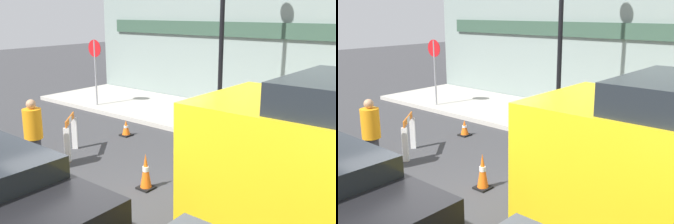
{
  "view_description": "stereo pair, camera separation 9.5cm",
  "coord_description": "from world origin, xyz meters",
  "views": [
    {
      "loc": [
        4.57,
        -3.98,
        3.4
      ],
      "look_at": [
        -1.38,
        3.21,
        1.0
      ],
      "focal_mm": 42.0,
      "sensor_mm": 36.0,
      "label": 1
    },
    {
      "loc": [
        4.64,
        -3.92,
        3.4
      ],
      "look_at": [
        -1.38,
        3.21,
        1.0
      ],
      "focal_mm": 42.0,
      "sensor_mm": 36.0,
      "label": 2
    }
  ],
  "objects": [
    {
      "name": "storefront_facade",
      "position": [
        0.0,
        8.05,
        2.75
      ],
      "size": [
        18.0,
        0.22,
        5.5
      ],
      "color": "gray",
      "rests_on": "ground_plane"
    },
    {
      "name": "stop_sign",
      "position": [
        -6.15,
        4.98,
        1.68
      ],
      "size": [
        0.6,
        0.06,
        2.31
      ],
      "rotation": [
        0.0,
        0.0,
        3.18
      ],
      "color": "gray",
      "rests_on": "sidewalk_slab"
    },
    {
      "name": "ground_plane",
      "position": [
        0.0,
        0.0,
        0.0
      ],
      "size": [
        60.0,
        60.0,
        0.0
      ],
      "primitive_type": "plane",
      "color": "#38383A"
    },
    {
      "name": "traffic_cone_2",
      "position": [
        0.24,
        3.85,
        0.3
      ],
      "size": [
        0.3,
        0.3,
        0.62
      ],
      "color": "black",
      "rests_on": "ground_plane"
    },
    {
      "name": "traffic_cone_0",
      "position": [
        -3.06,
        3.4,
        0.21
      ],
      "size": [
        0.3,
        0.3,
        0.45
      ],
      "color": "black",
      "rests_on": "ground_plane"
    },
    {
      "name": "sidewalk_slab",
      "position": [
        0.0,
        6.24,
        0.07
      ],
      "size": [
        18.0,
        3.48,
        0.14
      ],
      "color": "#ADA89E",
      "rests_on": "ground_plane"
    },
    {
      "name": "barricade_2",
      "position": [
        0.53,
        2.01,
        0.57
      ],
      "size": [
        0.46,
        0.76,
        1.07
      ],
      "rotation": [
        0.0,
        0.0,
        7.4
      ],
      "color": "white",
      "rests_on": "ground_plane"
    },
    {
      "name": "person_worker",
      "position": [
        -2.71,
        0.33,
        0.86
      ],
      "size": [
        0.53,
        0.53,
        1.62
      ],
      "rotation": [
        0.0,
        0.0,
        1.06
      ],
      "color": "#33333D",
      "rests_on": "ground_plane"
    },
    {
      "name": "barricade_1",
      "position": [
        -2.98,
        1.47,
        0.54
      ],
      "size": [
        0.74,
        0.8,
        0.97
      ],
      "rotation": [
        0.0,
        0.0,
        5.45
      ],
      "color": "white",
      "rests_on": "ground_plane"
    },
    {
      "name": "barricade_0",
      "position": [
        -0.96,
        4.35,
        0.57
      ],
      "size": [
        0.77,
        0.15,
        1.07
      ],
      "rotation": [
        0.0,
        0.0,
        3.12
      ],
      "color": "white",
      "rests_on": "ground_plane"
    },
    {
      "name": "traffic_cone_1",
      "position": [
        -0.31,
        1.24,
        0.35
      ],
      "size": [
        0.3,
        0.3,
        0.73
      ],
      "color": "black",
      "rests_on": "ground_plane"
    }
  ]
}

